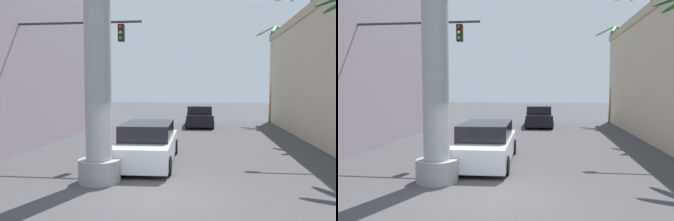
{
  "view_description": "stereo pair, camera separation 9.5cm",
  "coord_description": "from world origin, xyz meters",
  "views": [
    {
      "loc": [
        1.37,
        -8.42,
        2.92
      ],
      "look_at": [
        0.0,
        3.22,
        2.1
      ],
      "focal_mm": 35.0,
      "sensor_mm": 36.0,
      "label": 1
    },
    {
      "loc": [
        1.46,
        -8.41,
        2.92
      ],
      "look_at": [
        0.0,
        3.22,
        2.1
      ],
      "focal_mm": 35.0,
      "sensor_mm": 36.0,
      "label": 2
    }
  ],
  "objects": [
    {
      "name": "palm_tree_far_right",
      "position": [
        6.98,
        19.84,
        5.11
      ],
      "size": [
        3.37,
        3.34,
        8.1
      ],
      "color": "brown",
      "rests_on": "ground"
    },
    {
      "name": "car_far",
      "position": [
        0.84,
        16.27,
        0.74
      ],
      "size": [
        2.19,
        4.43,
        1.56
      ],
      "color": "black",
      "rests_on": "ground"
    },
    {
      "name": "street_lamp",
      "position": [
        6.59,
        7.32,
        4.41
      ],
      "size": [
        2.8,
        0.28,
        7.23
      ],
      "color": "#59595E",
      "rests_on": "ground"
    },
    {
      "name": "palm_tree_mid_right",
      "position": [
        7.55,
        12.13,
        5.41
      ],
      "size": [
        2.75,
        2.75,
        8.88
      ],
      "color": "brown",
      "rests_on": "ground"
    },
    {
      "name": "traffic_light_mast",
      "position": [
        -5.19,
        4.97,
        4.1
      ],
      "size": [
        5.81,
        0.32,
        5.72
      ],
      "color": "#333333",
      "rests_on": "ground"
    },
    {
      "name": "car_lead",
      "position": [
        -0.88,
        4.02,
        0.74
      ],
      "size": [
        2.23,
        5.12,
        1.56
      ],
      "color": "black",
      "rests_on": "ground"
    },
    {
      "name": "ground_plane",
      "position": [
        0.0,
        10.0,
        0.0
      ],
      "size": [
        89.9,
        89.9,
        0.0
      ],
      "primitive_type": "plane",
      "color": "#424244"
    }
  ]
}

